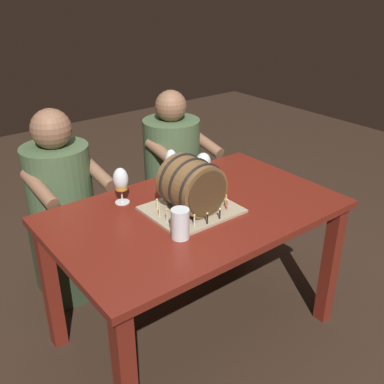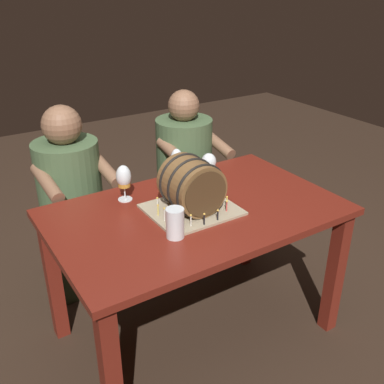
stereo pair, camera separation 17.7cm
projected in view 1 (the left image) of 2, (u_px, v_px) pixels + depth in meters
The scene contains 9 objects.
ground_plane at pixel (195, 329), 2.47m from camera, with size 8.00×8.00×0.00m, color #332319.
dining_table at pixel (196, 229), 2.19m from camera, with size 1.38×0.86×0.75m.
barrel_cake at pixel (192, 187), 2.07m from camera, with size 0.40×0.35×0.27m.
wine_glass_white at pixel (171, 162), 2.34m from camera, with size 0.07×0.07×0.20m.
wine_glass_amber at pixel (121, 181), 2.15m from camera, with size 0.07×0.07×0.18m.
wine_glass_empty at pixel (203, 162), 2.34m from camera, with size 0.08×0.08×0.18m.
beer_pint at pixel (180, 225), 1.88m from camera, with size 0.08×0.08×0.13m.
person_seated_left at pixel (63, 213), 2.54m from camera, with size 0.42×0.49×1.15m.
person_seated_right at pixel (173, 180), 2.97m from camera, with size 0.41×0.48×1.13m.
Camera 1 is at (-1.17, -1.48, 1.77)m, focal length 41.78 mm.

